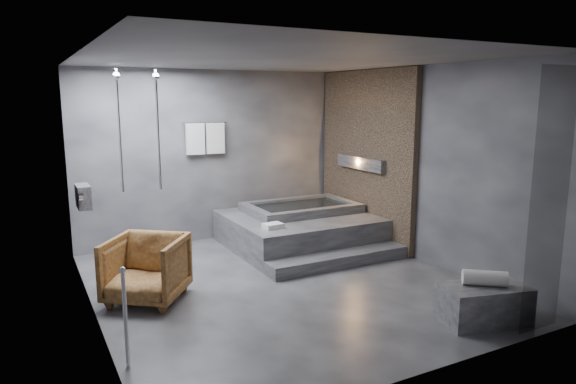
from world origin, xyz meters
TOP-DOWN VIEW (x-y plane):
  - room at (0.40, 0.24)m, footprint 5.00×5.04m
  - tub_deck at (1.05, 1.45)m, footprint 2.20×2.00m
  - tub_step at (1.05, 0.27)m, footprint 2.20×0.36m
  - concrete_bench at (1.38, -2.00)m, footprint 0.99×0.70m
  - driftwood_chair at (-1.65, 0.27)m, footprint 1.17×1.17m
  - rolled_towel at (1.38, -1.99)m, footprint 0.45×0.41m
  - deck_towel at (0.31, 0.88)m, footprint 0.28×0.22m

SIDE VIEW (x-z plane):
  - tub_step at x=1.05m, z-range 0.00..0.18m
  - concrete_bench at x=1.38m, z-range 0.00..0.40m
  - tub_deck at x=1.05m, z-range 0.00..0.50m
  - driftwood_chair at x=-1.65m, z-range 0.00..0.77m
  - rolled_towel at x=1.38m, z-range 0.40..0.57m
  - deck_towel at x=0.31m, z-range 0.50..0.57m
  - room at x=0.40m, z-range 0.32..3.14m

